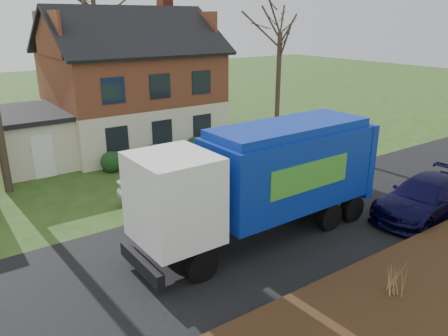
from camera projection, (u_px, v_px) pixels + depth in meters
ground at (247, 239)px, 15.48m from camera, size 120.00×120.00×0.00m
road at (247, 239)px, 15.47m from camera, size 80.00×7.00×0.02m
mulch_verge at (373, 314)px, 11.32m from camera, size 80.00×3.50×0.30m
main_house at (124, 79)px, 25.75m from camera, size 12.95×8.95×9.26m
garbage_truck at (267, 175)px, 15.01m from camera, size 9.37×2.65×4.00m
silver_sedan at (175, 183)px, 18.59m from camera, size 4.70×1.81×1.53m
navy_wagon at (425, 197)px, 17.13m from camera, size 5.41×2.51×1.53m
tree_front_east at (281, 13)px, 25.61m from camera, size 3.41×3.41×9.47m
grass_clump_mid at (396, 278)px, 11.79m from camera, size 0.34×0.28×0.95m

